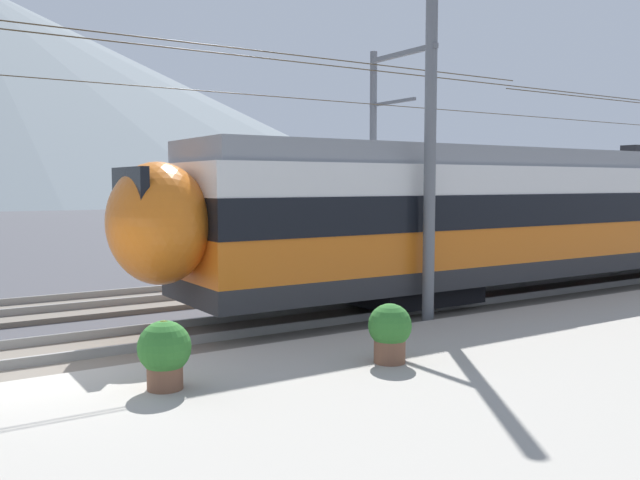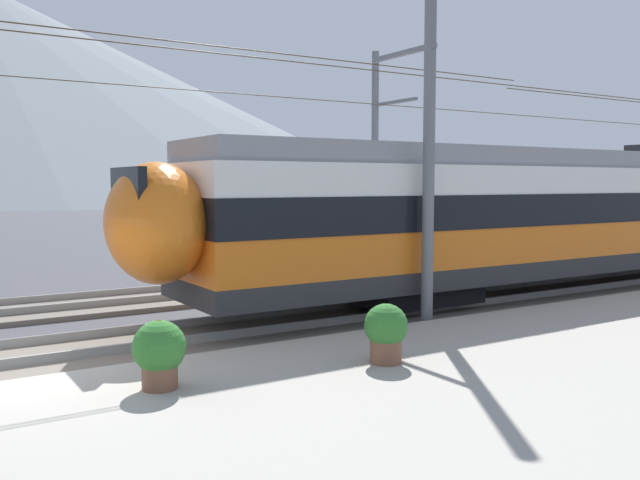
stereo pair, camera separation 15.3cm
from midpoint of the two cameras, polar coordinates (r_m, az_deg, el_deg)
ground_plane at (r=11.20m, az=-23.81°, el=-11.21°), size 400.00×400.00×0.00m
platform_slab at (r=7.51m, az=-18.96°, el=-17.92°), size 120.00×6.59×0.29m
track_near at (r=12.53m, az=-24.83°, el=-9.23°), size 120.00×3.00×0.28m
train_near_platform at (r=21.88m, az=23.79°, el=2.36°), size 29.74×2.86×4.27m
train_far_track at (r=27.57m, az=19.98°, el=2.89°), size 24.97×3.03×4.27m
catenary_mast_mid at (r=14.02m, az=8.61°, el=9.59°), size 46.54×1.99×8.11m
catenary_mast_far_side at (r=23.31m, az=4.53°, el=7.00°), size 46.54×2.30×7.43m
potted_plant_platform_edge at (r=9.31m, az=-13.40°, el=-9.01°), size 0.71×0.71×0.92m
potted_plant_by_shelter at (r=10.40m, az=5.46°, el=-7.48°), size 0.66×0.66×0.91m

